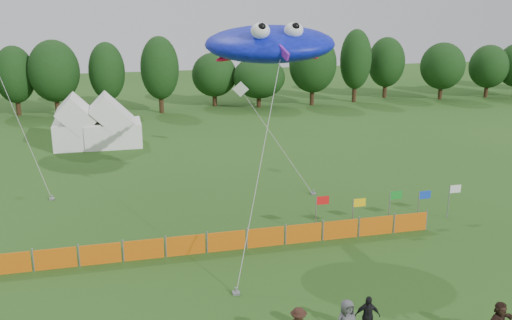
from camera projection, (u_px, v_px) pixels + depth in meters
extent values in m
cylinder|color=#382314|center=(18.00, 104.00, 59.84)|extent=(0.50, 0.50, 2.38)
ellipsoid|color=black|center=(15.00, 75.00, 58.98)|extent=(4.09, 4.09, 5.35)
cylinder|color=#382314|center=(57.00, 103.00, 59.97)|extent=(0.50, 0.50, 2.57)
ellipsoid|color=black|center=(54.00, 71.00, 59.04)|extent=(5.20, 5.20, 5.79)
cylinder|color=#382314|center=(109.00, 101.00, 61.17)|extent=(0.50, 0.50, 2.46)
ellipsoid|color=black|center=(107.00, 71.00, 60.28)|extent=(3.78, 3.78, 5.55)
cylinder|color=#382314|center=(161.00, 101.00, 61.10)|extent=(0.50, 0.50, 2.66)
ellipsoid|color=black|center=(160.00, 68.00, 60.14)|extent=(4.05, 4.05, 5.99)
cylinder|color=#382314|center=(215.00, 97.00, 65.09)|extent=(0.50, 0.50, 1.98)
ellipsoid|color=black|center=(214.00, 75.00, 64.38)|extent=(5.06, 5.06, 4.46)
cylinder|color=#382314|center=(259.00, 99.00, 64.38)|extent=(0.50, 0.50, 1.86)
ellipsoid|color=black|center=(259.00, 77.00, 63.71)|extent=(5.86, 5.86, 4.18)
cylinder|color=#382314|center=(312.00, 94.00, 65.57)|extent=(0.50, 0.50, 2.62)
ellipsoid|color=black|center=(313.00, 64.00, 64.62)|extent=(5.41, 5.41, 5.89)
cylinder|color=#382314|center=(354.00, 90.00, 67.41)|extent=(0.50, 0.50, 2.78)
ellipsoid|color=black|center=(356.00, 59.00, 66.40)|extent=(3.67, 3.67, 6.26)
cylinder|color=#382314|center=(385.00, 88.00, 70.36)|extent=(0.50, 0.50, 2.42)
ellipsoid|color=black|center=(386.00, 62.00, 69.49)|extent=(4.46, 4.46, 5.44)
cylinder|color=#382314|center=(440.00, 90.00, 69.23)|extent=(0.50, 0.50, 2.24)
ellipsoid|color=black|center=(443.00, 66.00, 68.42)|extent=(5.26, 5.26, 5.03)
cylinder|color=#382314|center=(486.00, 89.00, 70.76)|extent=(0.50, 0.50, 2.10)
ellipsoid|color=black|center=(489.00, 66.00, 70.00)|extent=(4.74, 4.74, 4.73)
cube|color=white|center=(78.00, 134.00, 47.41)|extent=(3.84, 3.84, 2.11)
cube|color=white|center=(113.00, 133.00, 47.88)|extent=(4.58, 3.67, 2.02)
cube|color=#D35D0B|center=(9.00, 263.00, 25.68)|extent=(1.90, 0.06, 1.00)
cube|color=#D35D0B|center=(55.00, 259.00, 26.15)|extent=(1.90, 0.06, 1.00)
cube|color=#D35D0B|center=(100.00, 254.00, 26.62)|extent=(1.90, 0.06, 1.00)
cube|color=#D35D0B|center=(144.00, 250.00, 27.08)|extent=(1.90, 0.06, 1.00)
cube|color=#D35D0B|center=(186.00, 245.00, 27.55)|extent=(1.90, 0.06, 1.00)
cube|color=#D35D0B|center=(226.00, 241.00, 28.02)|extent=(1.90, 0.06, 1.00)
cube|color=#D35D0B|center=(266.00, 237.00, 28.49)|extent=(1.90, 0.06, 1.00)
cube|color=#D35D0B|center=(303.00, 233.00, 28.95)|extent=(1.90, 0.06, 1.00)
cube|color=#D35D0B|center=(340.00, 230.00, 29.42)|extent=(1.90, 0.06, 1.00)
cube|color=#D35D0B|center=(376.00, 226.00, 29.89)|extent=(1.90, 0.06, 1.00)
cube|color=#D35D0B|center=(410.00, 222.00, 30.35)|extent=(1.90, 0.06, 1.00)
cylinder|color=gray|center=(316.00, 216.00, 29.83)|extent=(0.06, 0.06, 2.08)
cube|color=red|center=(323.00, 200.00, 29.69)|extent=(0.70, 0.02, 0.45)
cylinder|color=gray|center=(353.00, 216.00, 30.17)|extent=(0.06, 0.06, 1.84)
cube|color=yellow|center=(359.00, 203.00, 30.06)|extent=(0.70, 0.02, 0.45)
cylinder|color=gray|center=(389.00, 211.00, 30.41)|extent=(0.06, 0.06, 2.15)
cube|color=#148C26|center=(396.00, 195.00, 30.25)|extent=(0.70, 0.02, 0.45)
cylinder|color=gray|center=(418.00, 207.00, 31.35)|extent=(0.06, 0.06, 1.83)
cube|color=blue|center=(425.00, 195.00, 31.24)|extent=(0.70, 0.02, 0.45)
cylinder|color=gray|center=(448.00, 202.00, 32.00)|extent=(0.06, 0.06, 1.94)
cube|color=white|center=(455.00, 189.00, 31.88)|extent=(0.70, 0.02, 0.45)
imported|color=black|center=(367.00, 316.00, 20.89)|extent=(1.01, 0.60, 1.61)
ellipsoid|color=#101EE4|center=(269.00, 44.00, 28.61)|extent=(8.11, 7.36, 2.31)
sphere|color=white|center=(260.00, 31.00, 26.89)|extent=(0.92, 0.92, 0.92)
sphere|color=white|center=(294.00, 30.00, 27.27)|extent=(0.92, 0.92, 0.92)
ellipsoid|color=red|center=(234.00, 56.00, 28.57)|extent=(1.94, 0.85, 0.30)
ellipsoid|color=red|center=(301.00, 54.00, 29.39)|extent=(1.94, 0.85, 0.30)
cube|color=purple|center=(284.00, 53.00, 26.31)|extent=(0.37, 0.96, 0.70)
cylinder|color=#A5A5A5|center=(260.00, 168.00, 25.35)|extent=(3.34, 4.85, 9.52)
cube|color=gray|center=(236.00, 293.00, 24.02)|extent=(0.30, 0.30, 0.10)
cube|color=white|center=(241.00, 89.00, 43.22)|extent=(1.22, 0.34, 1.22)
cylinder|color=#A5A5A5|center=(274.00, 137.00, 39.68)|extent=(2.54, 9.81, 5.34)
cube|color=gray|center=(313.00, 194.00, 36.13)|extent=(0.30, 0.30, 0.10)
cylinder|color=#A5A5A5|center=(8.00, 96.00, 37.59)|extent=(5.35, 9.90, 11.56)
cube|color=gray|center=(52.00, 199.00, 35.19)|extent=(0.30, 0.30, 0.10)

